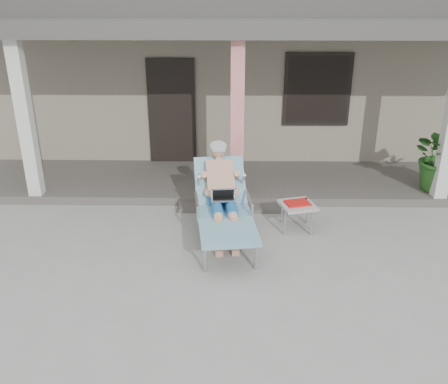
{
  "coord_description": "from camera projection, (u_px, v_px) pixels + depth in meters",
  "views": [
    {
      "loc": [
        -0.09,
        -5.47,
        3.38
      ],
      "look_at": [
        -0.19,
        0.6,
        0.85
      ],
      "focal_mm": 38.0,
      "sensor_mm": 36.0,
      "label": 1
    }
  ],
  "objects": [
    {
      "name": "porch_overhang",
      "position": [
        238.0,
        33.0,
        7.99
      ],
      "size": [
        10.0,
        2.3,
        2.85
      ],
      "color": "silver",
      "rests_on": "porch_deck"
    },
    {
      "name": "side_table",
      "position": [
        297.0,
        206.0,
        7.26
      ],
      "size": [
        0.63,
        0.63,
        0.46
      ],
      "rotation": [
        0.0,
        0.0,
        0.28
      ],
      "color": "#B1B1AC",
      "rests_on": "ground"
    },
    {
      "name": "porch_deck",
      "position": [
        236.0,
        181.0,
        9.09
      ],
      "size": [
        10.0,
        2.0,
        0.15
      ],
      "primitive_type": "cube",
      "color": "#605B56",
      "rests_on": "ground"
    },
    {
      "name": "house",
      "position": [
        236.0,
        70.0,
        11.7
      ],
      "size": [
        10.4,
        5.4,
        3.3
      ],
      "color": "gray",
      "rests_on": "ground"
    },
    {
      "name": "porch_step",
      "position": [
        236.0,
        208.0,
        8.04
      ],
      "size": [
        2.0,
        0.3,
        0.07
      ],
      "primitive_type": "cube",
      "color": "#605B56",
      "rests_on": "ground"
    },
    {
      "name": "ground",
      "position": [
        237.0,
        268.0,
        6.35
      ],
      "size": [
        60.0,
        60.0,
        0.0
      ],
      "primitive_type": "plane",
      "color": "#9E9E99",
      "rests_on": "ground"
    },
    {
      "name": "potted_palm",
      "position": [
        444.0,
        156.0,
        8.28
      ],
      "size": [
        1.18,
        1.04,
        1.25
      ],
      "primitive_type": "imported",
      "rotation": [
        0.0,
        0.0,
        0.07
      ],
      "color": "#26591E",
      "rests_on": "porch_deck"
    },
    {
      "name": "lounger",
      "position": [
        223.0,
        184.0,
        6.9
      ],
      "size": [
        1.01,
        2.12,
        1.34
      ],
      "rotation": [
        0.0,
        0.0,
        0.12
      ],
      "color": "#B7B7BC",
      "rests_on": "ground"
    }
  ]
}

